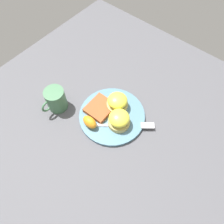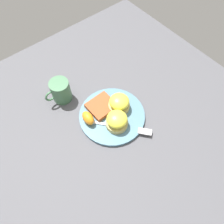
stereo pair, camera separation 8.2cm
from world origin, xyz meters
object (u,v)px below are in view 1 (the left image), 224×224
sandwich_benedict_right (117,102)px  cup (56,100)px  sandwich_benedict_left (119,120)px  hashbrown_patty (100,108)px  fork (126,125)px  orange_wedge (90,122)px

sandwich_benedict_right → cup: 0.24m
sandwich_benedict_left → hashbrown_patty: 0.10m
sandwich_benedict_left → fork: 0.04m
sandwich_benedict_left → cup: bearing=-70.0°
cup → fork: bearing=110.1°
sandwich_benedict_left → cup: size_ratio=0.77×
hashbrown_patty → orange_wedge: 0.08m
cup → orange_wedge: bearing=95.2°
sandwich_benedict_left → orange_wedge: (0.07, -0.08, -0.01)m
sandwich_benedict_right → sandwich_benedict_left: bearing=43.6°
hashbrown_patty → cup: size_ratio=0.94×
hashbrown_patty → fork: 0.12m
cup → hashbrown_patty: bearing=121.7°
hashbrown_patty → orange_wedge: size_ratio=1.68×
orange_wedge → fork: (-0.08, 0.11, -0.02)m
fork → cup: cup is taller
sandwich_benedict_right → fork: size_ratio=0.41×
hashbrown_patty → sandwich_benedict_left: bearing=88.7°
sandwich_benedict_right → cup: size_ratio=0.77×
sandwich_benedict_left → fork: size_ratio=0.41×
sandwich_benedict_right → orange_wedge: 0.13m
sandwich_benedict_right → orange_wedge: (0.13, -0.03, -0.01)m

